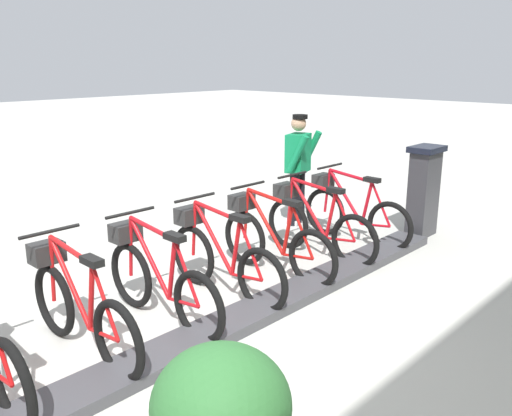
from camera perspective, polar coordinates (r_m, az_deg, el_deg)
The scene contains 10 objects.
ground_plane at distance 4.90m, azimuth -7.53°, elevation -14.59°, with size 60.00×60.00×0.00m, color beige.
dock_rail_base at distance 4.87m, azimuth -7.55°, elevation -14.08°, with size 0.44×8.15×0.10m, color #47474C.
payment_kiosk at distance 8.01m, azimuth 17.10°, elevation 1.86°, with size 0.36×0.52×1.28m.
bike_docked_0 at distance 7.56m, azimuth 9.95°, elevation -0.32°, with size 1.72×0.54×1.02m.
bike_docked_1 at distance 6.91m, azimuth 6.20°, elevation -1.65°, with size 1.72×0.54×1.02m.
bike_docked_2 at distance 6.31m, azimuth 1.70°, elevation -3.23°, with size 1.72×0.54×1.02m.
bike_docked_3 at distance 5.75m, azimuth -3.73°, elevation -5.10°, with size 1.72×0.54×1.02m.
bike_docked_4 at distance 5.27m, azimuth -10.27°, elevation -7.28°, with size 1.72×0.54×1.02m.
bike_docked_5 at distance 4.88m, azimuth -18.08°, elevation -9.72°, with size 1.72×0.54×1.02m.
worker_near_rack at distance 8.12m, azimuth 4.45°, elevation 4.42°, with size 0.52×0.69×1.66m.
Camera 1 is at (-3.33, 2.64, 2.42)m, focal length 38.29 mm.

